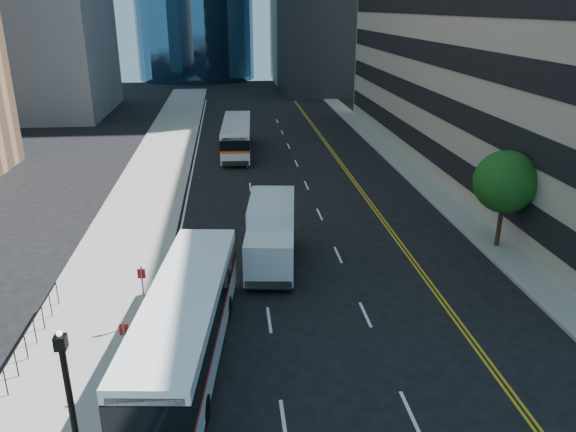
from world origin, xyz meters
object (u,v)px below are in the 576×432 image
at_px(lamp_post, 71,405).
at_px(bus_rear, 237,136).
at_px(street_tree, 505,182).
at_px(box_truck, 271,233).
at_px(bus_front, 186,321).

relative_size(lamp_post, bus_rear, 0.43).
xyz_separation_m(street_tree, box_truck, (-11.99, -0.67, -2.02)).
bearing_deg(box_truck, bus_rear, 99.94).
relative_size(street_tree, lamp_post, 1.12).
height_order(bus_front, box_truck, box_truck).
distance_m(lamp_post, box_truck, 14.66).
bearing_deg(bus_rear, box_truck, -84.24).
xyz_separation_m(bus_front, bus_rear, (2.39, 30.31, -0.06)).
xyz_separation_m(lamp_post, bus_rear, (4.79, 35.95, -1.23)).
xyz_separation_m(lamp_post, bus_front, (2.40, 5.64, -1.17)).
xyz_separation_m(street_tree, lamp_post, (-18.00, -14.00, -0.92)).
bearing_deg(bus_front, lamp_post, -106.23).
bearing_deg(box_truck, lamp_post, -107.44).
height_order(lamp_post, bus_front, lamp_post).
distance_m(street_tree, bus_rear, 25.71).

